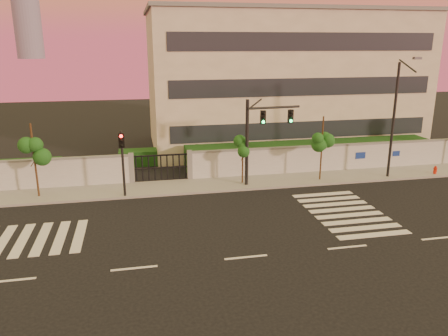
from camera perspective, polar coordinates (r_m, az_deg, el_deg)
The scene contains 13 objects.
ground at distance 20.31m, azimuth 2.88°, elevation -11.58°, with size 120.00×120.00×0.00m, color black.
sidewalk at distance 29.78m, azimuth -2.18°, elevation -2.24°, with size 60.00×3.00×0.15m, color gray.
perimeter_wall at distance 30.92m, azimuth -2.48°, elevation 0.38°, with size 60.00×0.36×2.20m.
hedge_row at distance 33.76m, azimuth -1.45°, elevation 1.29°, with size 41.00×4.25×1.80m.
institutional_building at distance 41.80m, azimuth 7.50°, elevation 11.44°, with size 24.40×12.40×12.25m.
road_markings at distance 23.35m, azimuth -3.25°, elevation -7.73°, with size 57.00×7.62×0.02m.
street_tree_c at distance 28.98m, azimuth -23.67°, elevation 2.93°, with size 1.48×1.18×4.77m.
street_tree_d at distance 29.47m, azimuth 2.49°, elevation 2.47°, with size 1.30×1.03×3.40m.
street_tree_e at distance 30.71m, azimuth 12.77°, elevation 4.36°, with size 1.33×1.06×4.62m.
traffic_signal_main at distance 28.97m, azimuth 4.47°, elevation 4.69°, with size 3.73×0.49×5.90m.
traffic_signal_secondary at distance 27.49m, azimuth -13.13°, elevation 1.53°, with size 0.33×0.33×4.29m.
streetlight_east at distance 32.51m, azimuth 21.49°, elevation 6.47°, with size 0.51×2.06×8.56m.
fire_hydrant at distance 35.57m, azimuth 25.86°, elevation -0.33°, with size 0.28×0.28×0.74m.
Camera 1 is at (-4.63, -17.40, 9.41)m, focal length 35.00 mm.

